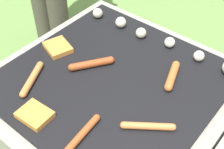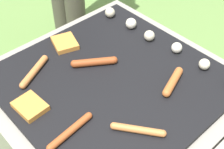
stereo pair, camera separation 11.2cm
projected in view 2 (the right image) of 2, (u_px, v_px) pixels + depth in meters
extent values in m
plane|color=#608442|center=(112.00, 139.00, 1.39)|extent=(14.00, 14.00, 0.00)
cube|color=gray|center=(112.00, 113.00, 1.27)|extent=(0.83, 0.83, 0.36)
cube|color=black|center=(112.00, 80.00, 1.14)|extent=(0.73, 0.73, 0.02)
cylinder|color=#B7602D|center=(173.00, 82.00, 1.10)|extent=(0.07, 0.13, 0.03)
sphere|color=#B7602D|center=(166.00, 93.00, 1.06)|extent=(0.03, 0.03, 0.03)
sphere|color=#B7602D|center=(179.00, 71.00, 1.14)|extent=(0.03, 0.03, 0.03)
cylinder|color=#93421E|center=(94.00, 62.00, 1.18)|extent=(0.11, 0.14, 0.03)
sphere|color=#93421E|center=(74.00, 64.00, 1.17)|extent=(0.03, 0.03, 0.03)
sphere|color=#93421E|center=(114.00, 60.00, 1.18)|extent=(0.03, 0.03, 0.03)
cylinder|color=#A34C23|center=(70.00, 131.00, 0.95)|extent=(0.04, 0.16, 0.02)
sphere|color=#A34C23|center=(89.00, 116.00, 0.99)|extent=(0.02, 0.02, 0.02)
sphere|color=#A34C23|center=(50.00, 148.00, 0.91)|extent=(0.02, 0.02, 0.02)
cylinder|color=#C6753D|center=(34.00, 71.00, 1.14)|extent=(0.09, 0.15, 0.02)
sphere|color=#C6753D|center=(45.00, 58.00, 1.19)|extent=(0.02, 0.02, 0.02)
sphere|color=#C6753D|center=(23.00, 85.00, 1.09)|extent=(0.02, 0.02, 0.02)
cylinder|color=#C6753D|center=(138.00, 130.00, 0.95)|extent=(0.14, 0.11, 0.02)
sphere|color=#C6753D|center=(163.00, 134.00, 0.94)|extent=(0.02, 0.02, 0.02)
sphere|color=#C6753D|center=(114.00, 126.00, 0.96)|extent=(0.02, 0.02, 0.02)
cube|color=#D18438|center=(30.00, 106.00, 1.02)|extent=(0.11, 0.09, 0.02)
cube|color=#D18438|center=(65.00, 43.00, 1.27)|extent=(0.13, 0.12, 0.02)
sphere|color=beige|center=(110.00, 12.00, 1.41)|extent=(0.05, 0.05, 0.05)
sphere|color=silver|center=(131.00, 23.00, 1.34)|extent=(0.05, 0.05, 0.05)
sphere|color=beige|center=(149.00, 36.00, 1.28)|extent=(0.04, 0.04, 0.04)
sphere|color=silver|center=(177.00, 48.00, 1.23)|extent=(0.04, 0.04, 0.04)
sphere|color=beige|center=(204.00, 64.00, 1.16)|extent=(0.04, 0.04, 0.04)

